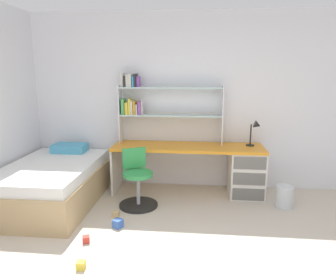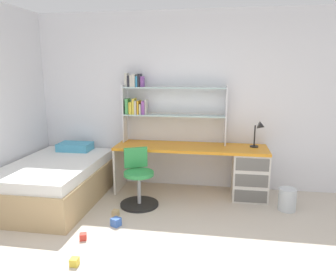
{
  "view_description": "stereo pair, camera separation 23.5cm",
  "coord_description": "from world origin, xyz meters",
  "px_view_note": "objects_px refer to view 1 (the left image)",
  "views": [
    {
      "loc": [
        0.11,
        -2.05,
        1.79
      ],
      "look_at": [
        -0.27,
        1.77,
        0.95
      ],
      "focal_mm": 33.8,
      "sensor_mm": 36.0,
      "label": 1
    },
    {
      "loc": [
        0.35,
        -2.02,
        1.79
      ],
      "look_at": [
        -0.27,
        1.77,
        0.95
      ],
      "focal_mm": 33.8,
      "sensor_mm": 36.0,
      "label": 2
    }
  ],
  "objects_px": {
    "toy_block_yellow_0": "(81,265)",
    "desk": "(228,167)",
    "desk_lamp": "(256,129)",
    "waste_bin": "(284,197)",
    "bookshelf_hutch": "(153,102)",
    "toy_block_blue_3": "(118,223)",
    "toy_block_natural_1": "(116,214)",
    "toy_block_red_2": "(86,239)",
    "swivel_chair": "(137,184)",
    "bed_platform": "(53,183)"
  },
  "relations": [
    {
      "from": "toy_block_yellow_0",
      "to": "desk",
      "type": "bearing_deg",
      "value": 53.18
    },
    {
      "from": "desk_lamp",
      "to": "waste_bin",
      "type": "distance_m",
      "value": 1.01
    },
    {
      "from": "bookshelf_hutch",
      "to": "toy_block_blue_3",
      "type": "height_order",
      "value": "bookshelf_hutch"
    },
    {
      "from": "desk",
      "to": "toy_block_natural_1",
      "type": "distance_m",
      "value": 1.76
    },
    {
      "from": "waste_bin",
      "to": "toy_block_natural_1",
      "type": "xyz_separation_m",
      "value": [
        -2.16,
        -0.52,
        -0.11
      ]
    },
    {
      "from": "toy_block_red_2",
      "to": "toy_block_blue_3",
      "type": "height_order",
      "value": "toy_block_blue_3"
    },
    {
      "from": "bookshelf_hutch",
      "to": "desk_lamp",
      "type": "distance_m",
      "value": 1.55
    },
    {
      "from": "toy_block_blue_3",
      "to": "toy_block_yellow_0",
      "type": "bearing_deg",
      "value": -99.59
    },
    {
      "from": "swivel_chair",
      "to": "bookshelf_hutch",
      "type": "bearing_deg",
      "value": 80.98
    },
    {
      "from": "desk",
      "to": "bed_platform",
      "type": "distance_m",
      "value": 2.49
    },
    {
      "from": "desk_lamp",
      "to": "swivel_chair",
      "type": "relative_size",
      "value": 0.5
    },
    {
      "from": "desk_lamp",
      "to": "toy_block_red_2",
      "type": "xyz_separation_m",
      "value": [
        -1.98,
        -1.6,
        -0.94
      ]
    },
    {
      "from": "toy_block_natural_1",
      "to": "toy_block_blue_3",
      "type": "relative_size",
      "value": 0.78
    },
    {
      "from": "desk",
      "to": "toy_block_yellow_0",
      "type": "xyz_separation_m",
      "value": [
        -1.49,
        -1.99,
        -0.38
      ]
    },
    {
      "from": "bookshelf_hutch",
      "to": "bed_platform",
      "type": "height_order",
      "value": "bookshelf_hutch"
    },
    {
      "from": "bookshelf_hutch",
      "to": "toy_block_red_2",
      "type": "height_order",
      "value": "bookshelf_hutch"
    },
    {
      "from": "waste_bin",
      "to": "toy_block_red_2",
      "type": "xyz_separation_m",
      "value": [
        -2.32,
        -1.14,
        -0.11
      ]
    },
    {
      "from": "bookshelf_hutch",
      "to": "toy_block_red_2",
      "type": "distance_m",
      "value": 2.22
    },
    {
      "from": "toy_block_yellow_0",
      "to": "toy_block_blue_3",
      "type": "height_order",
      "value": "toy_block_blue_3"
    },
    {
      "from": "desk",
      "to": "toy_block_blue_3",
      "type": "height_order",
      "value": "desk"
    },
    {
      "from": "desk",
      "to": "toy_block_red_2",
      "type": "xyz_separation_m",
      "value": [
        -1.61,
        -1.54,
        -0.38
      ]
    },
    {
      "from": "desk_lamp",
      "to": "desk",
      "type": "bearing_deg",
      "value": -170.48
    },
    {
      "from": "toy_block_yellow_0",
      "to": "toy_block_red_2",
      "type": "height_order",
      "value": "toy_block_yellow_0"
    },
    {
      "from": "bed_platform",
      "to": "toy_block_red_2",
      "type": "relative_size",
      "value": 25.06
    },
    {
      "from": "bookshelf_hutch",
      "to": "desk",
      "type": "bearing_deg",
      "value": -9.47
    },
    {
      "from": "swivel_chair",
      "to": "toy_block_natural_1",
      "type": "height_order",
      "value": "swivel_chair"
    },
    {
      "from": "swivel_chair",
      "to": "toy_block_blue_3",
      "type": "bearing_deg",
      "value": -99.83
    },
    {
      "from": "bed_platform",
      "to": "swivel_chair",
      "type": "bearing_deg",
      "value": 2.14
    },
    {
      "from": "desk_lamp",
      "to": "waste_bin",
      "type": "height_order",
      "value": "desk_lamp"
    },
    {
      "from": "toy_block_yellow_0",
      "to": "toy_block_blue_3",
      "type": "relative_size",
      "value": 0.78
    },
    {
      "from": "desk_lamp",
      "to": "swivel_chair",
      "type": "xyz_separation_m",
      "value": [
        -1.62,
        -0.6,
        -0.67
      ]
    },
    {
      "from": "swivel_chair",
      "to": "toy_block_blue_3",
      "type": "distance_m",
      "value": 0.7
    },
    {
      "from": "toy_block_blue_3",
      "to": "desk_lamp",
      "type": "bearing_deg",
      "value": 35.76
    },
    {
      "from": "waste_bin",
      "to": "toy_block_red_2",
      "type": "relative_size",
      "value": 4.08
    },
    {
      "from": "bed_platform",
      "to": "toy_block_natural_1",
      "type": "bearing_deg",
      "value": -19.59
    },
    {
      "from": "bookshelf_hutch",
      "to": "toy_block_yellow_0",
      "type": "distance_m",
      "value": 2.56
    },
    {
      "from": "toy_block_yellow_0",
      "to": "swivel_chair",
      "type": "bearing_deg",
      "value": 80.3
    },
    {
      "from": "desk_lamp",
      "to": "toy_block_yellow_0",
      "type": "bearing_deg",
      "value": -132.22
    },
    {
      "from": "swivel_chair",
      "to": "toy_block_natural_1",
      "type": "relative_size",
      "value": 10.06
    },
    {
      "from": "bookshelf_hutch",
      "to": "toy_block_blue_3",
      "type": "bearing_deg",
      "value": -99.4
    },
    {
      "from": "bed_platform",
      "to": "toy_block_blue_3",
      "type": "distance_m",
      "value": 1.24
    },
    {
      "from": "desk",
      "to": "bed_platform",
      "type": "relative_size",
      "value": 1.22
    },
    {
      "from": "bookshelf_hutch",
      "to": "swivel_chair",
      "type": "xyz_separation_m",
      "value": [
        -0.12,
        -0.73,
        -1.04
      ]
    },
    {
      "from": "toy_block_yellow_0",
      "to": "toy_block_red_2",
      "type": "distance_m",
      "value": 0.46
    },
    {
      "from": "bookshelf_hutch",
      "to": "toy_block_red_2",
      "type": "xyz_separation_m",
      "value": [
        -0.48,
        -1.73,
        -1.3
      ]
    },
    {
      "from": "toy_block_natural_1",
      "to": "swivel_chair",
      "type": "bearing_deg",
      "value": 62.35
    },
    {
      "from": "bookshelf_hutch",
      "to": "toy_block_yellow_0",
      "type": "relative_size",
      "value": 20.61
    },
    {
      "from": "desk",
      "to": "toy_block_yellow_0",
      "type": "relative_size",
      "value": 29.13
    },
    {
      "from": "waste_bin",
      "to": "desk",
      "type": "bearing_deg",
      "value": 150.77
    },
    {
      "from": "swivel_chair",
      "to": "waste_bin",
      "type": "xyz_separation_m",
      "value": [
        1.96,
        0.14,
        -0.15
      ]
    }
  ]
}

